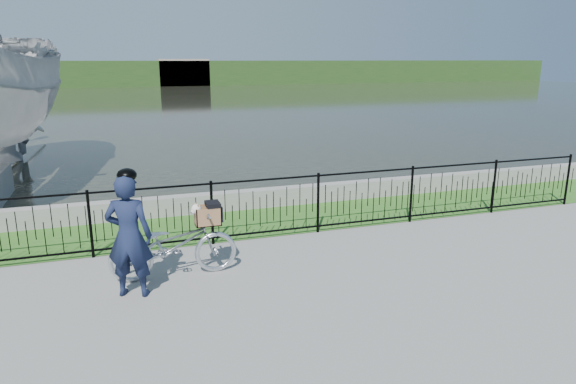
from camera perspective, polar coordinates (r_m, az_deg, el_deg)
name	(u,v)px	position (r m, az deg, el deg)	size (l,w,h in m)	color
ground	(296,271)	(8.05, 0.92, -8.73)	(120.00, 120.00, 0.00)	gray
grass_strip	(253,222)	(10.38, -3.89, -3.31)	(60.00, 2.00, 0.01)	#336820
water	(148,103)	(40.17, -15.24, 9.50)	(120.00, 120.00, 0.00)	#2A2B20
quay_wall	(241,200)	(11.26, -5.21, -0.87)	(60.00, 0.30, 0.40)	gray
fence	(267,208)	(9.29, -2.37, -1.76)	(14.00, 0.06, 1.15)	black
far_treeline	(132,73)	(67.04, -16.92, 12.50)	(120.00, 6.00, 3.00)	#28481B
far_building_right	(183,72)	(66.03, -11.54, 12.89)	(6.00, 3.00, 3.20)	gray
bicycle_rig	(174,244)	(7.87, -12.50, -5.69)	(1.89, 0.66, 1.12)	silver
cyclist	(129,234)	(7.29, -17.27, -4.52)	(0.73, 0.59, 1.79)	#141C39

